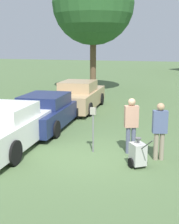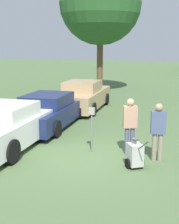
{
  "view_description": "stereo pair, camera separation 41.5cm",
  "coord_description": "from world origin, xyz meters",
  "views": [
    {
      "loc": [
        2.92,
        -8.48,
        3.32
      ],
      "look_at": [
        -0.46,
        1.35,
        1.1
      ],
      "focal_mm": 50.0,
      "sensor_mm": 36.0,
      "label": 1
    },
    {
      "loc": [
        3.31,
        -8.34,
        3.32
      ],
      "look_at": [
        -0.46,
        1.35,
        1.1
      ],
      "focal_mm": 50.0,
      "sensor_mm": 36.0,
      "label": 2
    }
  ],
  "objects": [
    {
      "name": "parked_car_white",
      "position": [
        -2.88,
        0.05,
        0.69
      ],
      "size": [
        2.42,
        4.89,
        1.46
      ],
      "rotation": [
        0.0,
        0.0,
        0.11
      ],
      "color": "silver",
      "rests_on": "ground_plane"
    },
    {
      "name": "person_supervisor",
      "position": [
        2.01,
        0.47,
        0.98
      ],
      "size": [
        0.47,
        0.33,
        1.71
      ],
      "rotation": [
        0.0,
        0.0,
        3.44
      ],
      "color": "gray",
      "rests_on": "ground_plane"
    },
    {
      "name": "parking_meter",
      "position": [
        -0.04,
        0.48,
        1.0
      ],
      "size": [
        0.18,
        0.09,
        1.44
      ],
      "color": "slate",
      "rests_on": "ground_plane"
    },
    {
      "name": "shade_tree",
      "position": [
        -4.22,
        13.12,
        6.17
      ],
      "size": [
        5.72,
        5.72,
        9.05
      ],
      "color": "brown",
      "rests_on": "ground_plane"
    },
    {
      "name": "person_worker",
      "position": [
        1.11,
        0.77,
        1.0
      ],
      "size": [
        0.47,
        0.37,
        1.75
      ],
      "rotation": [
        0.0,
        0.0,
        3.55
      ],
      "color": "#515670",
      "rests_on": "ground_plane"
    },
    {
      "name": "equipment_cart",
      "position": [
        1.52,
        -0.3,
        0.39
      ],
      "size": [
        0.76,
        0.9,
        1.0
      ],
      "rotation": [
        0.0,
        0.0,
        0.66
      ],
      "color": "#B2B2AD",
      "rests_on": "ground_plane"
    },
    {
      "name": "parked_car_tan",
      "position": [
        -2.88,
        6.7,
        0.7
      ],
      "size": [
        2.39,
        5.0,
        1.51
      ],
      "rotation": [
        0.0,
        0.0,
        0.11
      ],
      "color": "tan",
      "rests_on": "ground_plane"
    },
    {
      "name": "ground_plane",
      "position": [
        0.0,
        0.0,
        0.0
      ],
      "size": [
        120.0,
        120.0,
        0.0
      ],
      "primitive_type": "plane",
      "color": "#4C663D"
    },
    {
      "name": "parked_car_navy",
      "position": [
        -2.88,
        2.93,
        0.64
      ],
      "size": [
        2.38,
        5.2,
        1.38
      ],
      "rotation": [
        0.0,
        0.0,
        0.11
      ],
      "color": "#19234C",
      "rests_on": "ground_plane"
    }
  ]
}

